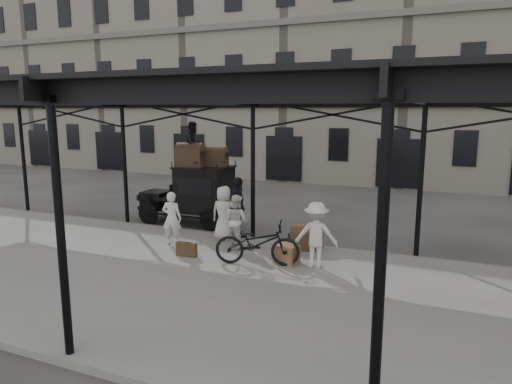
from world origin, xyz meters
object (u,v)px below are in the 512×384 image
steamer_trunk_platform (304,239)px  porter_official (238,207)px  bicycle (257,243)px  porter_left (172,218)px  steamer_trunk_roof_near (191,157)px  taxi (197,192)px

steamer_trunk_platform → porter_official: bearing=153.0°
bicycle → porter_left: bearing=62.1°
porter_official → bicycle: 2.79m
steamer_trunk_roof_near → taxi: bearing=65.9°
porter_official → porter_left: bearing=94.3°
porter_left → porter_official: size_ratio=0.84×
steamer_trunk_platform → porter_left: bearing=179.9°
porter_official → steamer_trunk_roof_near: steamer_trunk_roof_near is taller
porter_left → bicycle: bearing=155.0°
porter_official → bicycle: (1.61, -2.25, -0.38)m
bicycle → steamer_trunk_platform: size_ratio=2.68×
porter_official → steamer_trunk_platform: 2.49m
taxi → steamer_trunk_roof_near: bearing=-108.1°
taxi → porter_left: 3.13m
taxi → porter_official: 2.75m
porter_left → bicycle: 3.17m
taxi → porter_official: taxi is taller
porter_left → steamer_trunk_platform: porter_left is taller
porter_left → steamer_trunk_roof_near: bearing=-83.3°
bicycle → taxi: bearing=31.7°
taxi → steamer_trunk_platform: taxi is taller
steamer_trunk_roof_near → steamer_trunk_platform: steamer_trunk_roof_near is taller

